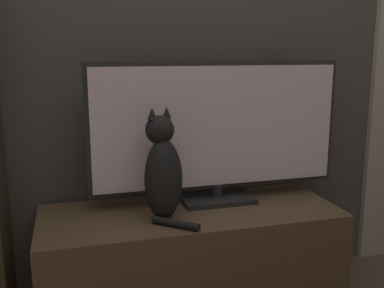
{
  "coord_description": "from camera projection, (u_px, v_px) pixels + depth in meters",
  "views": [
    {
      "loc": [
        -0.46,
        -0.71,
        1.08
      ],
      "look_at": [
        0.01,
        0.95,
        0.71
      ],
      "focal_mm": 42.0,
      "sensor_mm": 36.0,
      "label": 1
    }
  ],
  "objects": [
    {
      "name": "cat",
      "position": [
        163.0,
        172.0,
        1.69
      ],
      "size": [
        0.19,
        0.26,
        0.43
      ],
      "rotation": [
        0.0,
        0.0,
        0.26
      ],
      "color": "black",
      "rests_on": "tv_stand"
    },
    {
      "name": "tv_stand",
      "position": [
        191.0,
        261.0,
        1.86
      ],
      "size": [
        1.2,
        0.47,
        0.44
      ],
      "color": "brown",
      "rests_on": "ground_plane"
    },
    {
      "name": "tv",
      "position": [
        218.0,
        131.0,
        1.87
      ],
      "size": [
        1.08,
        0.18,
        0.59
      ],
      "color": "black",
      "rests_on": "tv_stand"
    }
  ]
}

